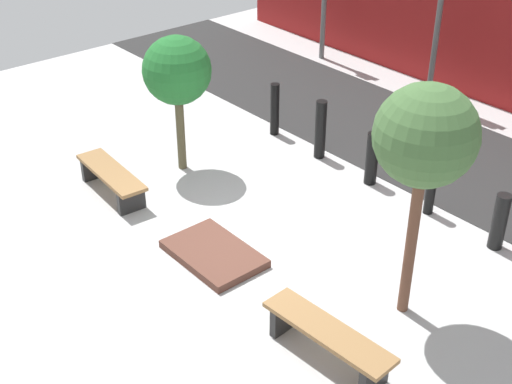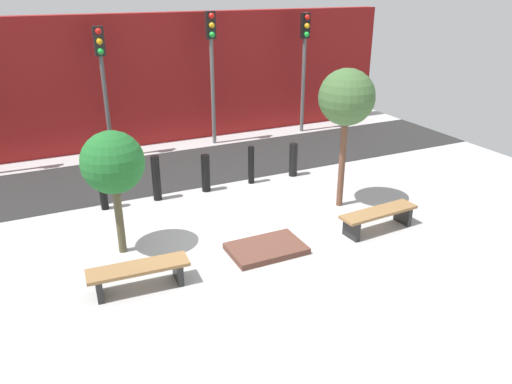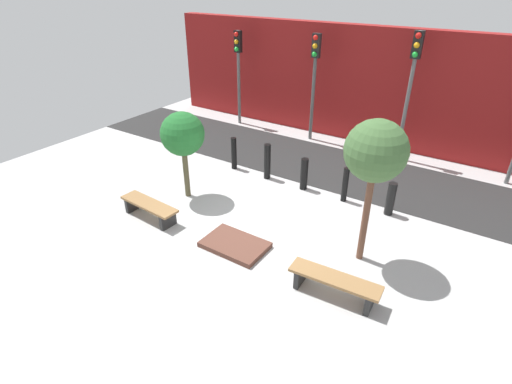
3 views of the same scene
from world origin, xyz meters
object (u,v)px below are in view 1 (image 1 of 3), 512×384
at_px(bollard_left, 320,130).
at_px(bench_left, 112,177).
at_px(planter_bed, 214,254).
at_px(bollard_far_right, 499,222).
at_px(bench_right, 328,337).
at_px(tree_behind_right_bench, 425,138).
at_px(bollard_center, 372,158).
at_px(bollard_right, 431,186).
at_px(bollard_far_left, 275,109).
at_px(tree_behind_left_bench, 177,71).

bearing_deg(bollard_left, bench_left, -109.73).
relative_size(planter_bed, bollard_far_right, 1.62).
xyz_separation_m(bench_right, bollard_far_right, (-0.03, 3.52, 0.12)).
distance_m(bench_right, bollard_left, 5.12).
xyz_separation_m(tree_behind_right_bench, bollard_far_right, (-0.03, 2.12, -2.04)).
distance_m(bollard_left, bollard_center, 1.23).
relative_size(bench_left, bollard_far_right, 1.93).
xyz_separation_m(bench_left, bollard_right, (3.71, 3.52, 0.17)).
relative_size(bollard_far_left, bollard_right, 1.05).
height_order(planter_bed, bollard_far_left, bollard_far_left).
relative_size(bollard_right, bollard_far_right, 1.10).
bearing_deg(tree_behind_right_bench, bollard_far_left, 156.76).
xyz_separation_m(tree_behind_right_bench, bollard_left, (-3.71, 2.12, -1.94)).
bearing_deg(planter_bed, tree_behind_right_bench, 25.68).
relative_size(tree_behind_right_bench, bollard_far_right, 3.53).
bearing_deg(planter_bed, tree_behind_left_bench, 154.32).
distance_m(bench_left, bollard_far_right, 6.07).
bearing_deg(bollard_far_right, planter_bed, -126.47).
bearing_deg(bollard_far_left, bollard_center, 0.00).
bearing_deg(tree_behind_left_bench, bench_right, -15.67).
distance_m(bench_right, planter_bed, 2.51).
bearing_deg(bollard_right, tree_behind_right_bench, -59.27).
bearing_deg(bench_left, planter_bed, 8.22).
bearing_deg(planter_bed, bollard_center, 90.00).
xyz_separation_m(bollard_far_left, bollard_left, (1.23, 0.00, 0.03)).
bearing_deg(tree_behind_left_bench, tree_behind_right_bench, -0.00).
distance_m(bench_left, tree_behind_left_bench, 2.03).
relative_size(bench_right, bollard_far_left, 1.74).
relative_size(bollard_left, bollard_right, 1.12).
xyz_separation_m(bench_left, bollard_far_left, (0.03, 3.52, 0.20)).
bearing_deg(bollard_far_right, bollard_center, 180.00).
relative_size(bench_right, planter_bed, 1.24).
distance_m(bollard_right, bollard_far_right, 1.23).
distance_m(bench_right, tree_behind_right_bench, 2.57).
bearing_deg(tree_behind_left_bench, bollard_far_left, 89.06).
height_order(bollard_far_left, bollard_left, bollard_left).
bearing_deg(bollard_center, bollard_right, 0.00).
bearing_deg(bollard_center, tree_behind_right_bench, -40.46).
distance_m(tree_behind_left_bench, bollard_far_left, 2.48).
height_order(bench_left, bollard_far_left, bollard_far_left).
xyz_separation_m(tree_behind_left_bench, bollard_far_right, (4.94, 2.12, -1.35)).
height_order(bollard_center, bollard_right, bollard_right).
distance_m(bench_left, bench_right, 4.98).
xyz_separation_m(bench_left, bollard_left, (1.26, 3.52, 0.23)).
height_order(bollard_right, bollard_far_right, bollard_right).
distance_m(planter_bed, bollard_far_right, 4.14).
bearing_deg(bollard_left, tree_behind_left_bench, -120.73).
distance_m(bench_left, planter_bed, 2.51).
bearing_deg(bollard_far_left, bollard_right, 0.00).
xyz_separation_m(bollard_far_left, bollard_far_right, (4.91, 0.00, -0.07)).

